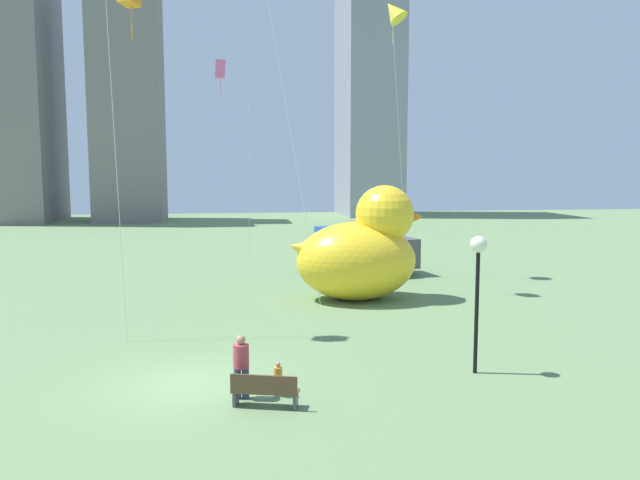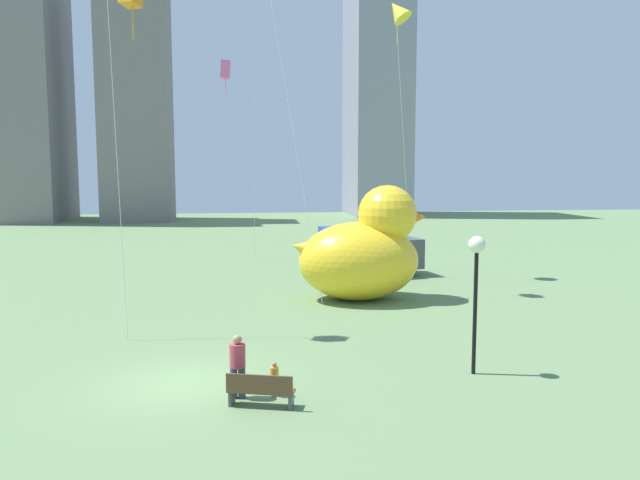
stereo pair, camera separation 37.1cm
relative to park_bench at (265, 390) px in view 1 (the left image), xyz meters
name	(u,v)px [view 1 (the left image)]	position (x,y,z in m)	size (l,w,h in m)	color
ground_plane	(187,384)	(-2.08, 2.12, -0.48)	(140.00, 140.00, 0.00)	#668455
park_bench	(265,390)	(0.00, 0.00, 0.00)	(1.78, 0.91, 0.90)	brown
person_adult	(241,364)	(-0.57, 0.77, 0.47)	(0.42, 0.42, 1.72)	#38476B
person_child	(278,378)	(0.40, 0.76, 0.04)	(0.23, 0.23, 0.94)	silver
giant_inflatable_duck	(361,251)	(5.25, 12.76, 1.80)	(6.45, 4.14, 5.35)	yellow
lamppost	(478,265)	(6.40, 1.84, 2.80)	(0.50, 0.50, 4.14)	black
box_truck	(365,251)	(6.82, 18.95, 0.96)	(5.95, 3.34, 2.85)	#264CA5
city_skyline	(198,60)	(-4.12, 63.88, 18.84)	(49.02, 16.65, 41.21)	gray
kite_yellow	(393,12)	(8.27, 18.80, 14.14)	(1.89, 1.81, 15.42)	silver
kite_pink	(221,71)	(-1.14, 25.66, 11.82)	(2.10, 3.52, 12.97)	silver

